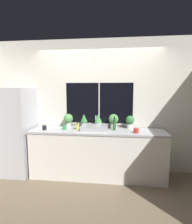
{
  "coord_description": "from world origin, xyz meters",
  "views": [
    {
      "loc": [
        0.35,
        -2.95,
        1.69
      ],
      "look_at": [
        -0.03,
        0.29,
        1.27
      ],
      "focal_mm": 28.0,
      "sensor_mm": 36.0,
      "label": 1
    }
  ],
  "objects_px": {
    "refrigerator": "(17,131)",
    "mug_green": "(65,127)",
    "potted_plant_far_right": "(130,121)",
    "bottle_tall": "(114,124)",
    "potted_plant_left": "(84,120)",
    "potted_plant_center": "(98,120)",
    "sink": "(95,128)",
    "soap_bottle": "(78,126)",
    "potted_plant_right": "(113,120)",
    "mug_red": "(136,131)",
    "potted_plant_far_left": "(68,119)",
    "mug_black": "(44,128)"
  },
  "relations": [
    {
      "from": "sink",
      "to": "potted_plant_center",
      "type": "xyz_separation_m",
      "value": [
        0.05,
        0.21,
        0.11
      ]
    },
    {
      "from": "mug_green",
      "to": "potted_plant_center",
      "type": "bearing_deg",
      "value": 21.35
    },
    {
      "from": "bottle_tall",
      "to": "potted_plant_far_right",
      "type": "bearing_deg",
      "value": 30.48
    },
    {
      "from": "bottle_tall",
      "to": "potted_plant_right",
      "type": "bearing_deg",
      "value": 96.85
    },
    {
      "from": "potted_plant_left",
      "to": "mug_red",
      "type": "height_order",
      "value": "potted_plant_left"
    },
    {
      "from": "potted_plant_far_left",
      "to": "soap_bottle",
      "type": "bearing_deg",
      "value": -42.06
    },
    {
      "from": "potted_plant_center",
      "to": "potted_plant_right",
      "type": "distance_m",
      "value": 0.31
    },
    {
      "from": "bottle_tall",
      "to": "mug_red",
      "type": "bearing_deg",
      "value": -23.48
    },
    {
      "from": "sink",
      "to": "potted_plant_far_right",
      "type": "relative_size",
      "value": 1.96
    },
    {
      "from": "refrigerator",
      "to": "mug_green",
      "type": "height_order",
      "value": "refrigerator"
    },
    {
      "from": "potted_plant_center",
      "to": "mug_green",
      "type": "bearing_deg",
      "value": -158.65
    },
    {
      "from": "potted_plant_center",
      "to": "mug_red",
      "type": "bearing_deg",
      "value": -25.84
    },
    {
      "from": "mug_black",
      "to": "potted_plant_far_right",
      "type": "bearing_deg",
      "value": 10.59
    },
    {
      "from": "potted_plant_center",
      "to": "mug_black",
      "type": "bearing_deg",
      "value": -163.09
    },
    {
      "from": "refrigerator",
      "to": "potted_plant_center",
      "type": "relative_size",
      "value": 6.17
    },
    {
      "from": "refrigerator",
      "to": "potted_plant_center",
      "type": "xyz_separation_m",
      "value": [
        1.65,
        0.2,
        0.21
      ]
    },
    {
      "from": "mug_green",
      "to": "sink",
      "type": "bearing_deg",
      "value": 3.38
    },
    {
      "from": "potted_plant_left",
      "to": "soap_bottle",
      "type": "height_order",
      "value": "potted_plant_left"
    },
    {
      "from": "potted_plant_far_right",
      "to": "potted_plant_center",
      "type": "bearing_deg",
      "value": 180.0
    },
    {
      "from": "potted_plant_center",
      "to": "potted_plant_right",
      "type": "height_order",
      "value": "potted_plant_right"
    },
    {
      "from": "mug_red",
      "to": "bottle_tall",
      "type": "bearing_deg",
      "value": 156.52
    },
    {
      "from": "mug_black",
      "to": "mug_green",
      "type": "xyz_separation_m",
      "value": [
        0.38,
        0.06,
        0.0
      ]
    },
    {
      "from": "mug_green",
      "to": "potted_plant_right",
      "type": "bearing_deg",
      "value": 14.69
    },
    {
      "from": "potted_plant_far_right",
      "to": "bottle_tall",
      "type": "distance_m",
      "value": 0.35
    },
    {
      "from": "potted_plant_center",
      "to": "soap_bottle",
      "type": "distance_m",
      "value": 0.45
    },
    {
      "from": "refrigerator",
      "to": "potted_plant_center",
      "type": "distance_m",
      "value": 1.67
    },
    {
      "from": "potted_plant_center",
      "to": "mug_black",
      "type": "xyz_separation_m",
      "value": [
        -1.01,
        -0.31,
        -0.11
      ]
    },
    {
      "from": "refrigerator",
      "to": "potted_plant_right",
      "type": "bearing_deg",
      "value": 5.87
    },
    {
      "from": "potted_plant_left",
      "to": "potted_plant_center",
      "type": "bearing_deg",
      "value": -0.0
    },
    {
      "from": "potted_plant_far_right",
      "to": "bottle_tall",
      "type": "relative_size",
      "value": 0.95
    },
    {
      "from": "mug_green",
      "to": "potted_plant_far_left",
      "type": "bearing_deg",
      "value": 88.6
    },
    {
      "from": "potted_plant_far_right",
      "to": "mug_red",
      "type": "height_order",
      "value": "potted_plant_far_right"
    },
    {
      "from": "mug_red",
      "to": "potted_plant_far_right",
      "type": "bearing_deg",
      "value": 103.63
    },
    {
      "from": "potted_plant_center",
      "to": "potted_plant_far_right",
      "type": "bearing_deg",
      "value": 0.0
    },
    {
      "from": "potted_plant_left",
      "to": "potted_plant_right",
      "type": "xyz_separation_m",
      "value": [
        0.6,
        -0.0,
        0.0
      ]
    },
    {
      "from": "potted_plant_left",
      "to": "refrigerator",
      "type": "bearing_deg",
      "value": -171.56
    },
    {
      "from": "refrigerator",
      "to": "mug_black",
      "type": "bearing_deg",
      "value": -9.51
    },
    {
      "from": "potted_plant_center",
      "to": "bottle_tall",
      "type": "xyz_separation_m",
      "value": [
        0.33,
        -0.18,
        -0.04
      ]
    },
    {
      "from": "potted_plant_left",
      "to": "potted_plant_center",
      "type": "xyz_separation_m",
      "value": [
        0.29,
        -0.0,
        -0.01
      ]
    },
    {
      "from": "sink",
      "to": "mug_green",
      "type": "bearing_deg",
      "value": -176.62
    },
    {
      "from": "potted_plant_left",
      "to": "mug_green",
      "type": "bearing_deg",
      "value": -143.7
    },
    {
      "from": "potted_plant_far_left",
      "to": "potted_plant_far_right",
      "type": "xyz_separation_m",
      "value": [
        1.25,
        0.0,
        -0.02
      ]
    },
    {
      "from": "refrigerator",
      "to": "potted_plant_left",
      "type": "xyz_separation_m",
      "value": [
        1.35,
        0.2,
        0.22
      ]
    },
    {
      "from": "potted_plant_far_right",
      "to": "soap_bottle",
      "type": "bearing_deg",
      "value": -167.79
    },
    {
      "from": "sink",
      "to": "potted_plant_right",
      "type": "distance_m",
      "value": 0.43
    },
    {
      "from": "sink",
      "to": "potted_plant_left",
      "type": "bearing_deg",
      "value": 139.34
    },
    {
      "from": "potted_plant_far_right",
      "to": "bottle_tall",
      "type": "height_order",
      "value": "bottle_tall"
    },
    {
      "from": "potted_plant_far_left",
      "to": "potted_plant_right",
      "type": "height_order",
      "value": "potted_plant_right"
    },
    {
      "from": "potted_plant_center",
      "to": "potted_plant_far_right",
      "type": "distance_m",
      "value": 0.63
    },
    {
      "from": "refrigerator",
      "to": "mug_green",
      "type": "bearing_deg",
      "value": -2.49
    }
  ]
}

